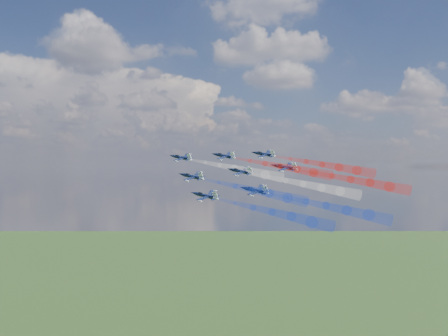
{
  "coord_description": "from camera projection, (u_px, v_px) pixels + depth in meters",
  "views": [
    {
      "loc": [
        -16.18,
        -170.77,
        132.97
      ],
      "look_at": [
        -7.66,
        -8.21,
        132.6
      ],
      "focal_mm": 38.79,
      "sensor_mm": 36.0,
      "label": 1
    }
  ],
  "objects": [
    {
      "name": "trail_inner_right",
      "position": [
        281.0,
        166.0,
        160.77
      ],
      "size": [
        30.99,
        23.74,
        10.28
      ],
      "primitive_type": null,
      "rotation": [
        0.18,
        -0.35,
        0.9
      ],
      "color": "red"
    },
    {
      "name": "jet_lead",
      "position": [
        181.0,
        158.0,
        173.18
      ],
      "size": [
        13.38,
        12.94,
        7.11
      ],
      "primitive_type": null,
      "rotation": [
        0.18,
        -0.35,
        0.9
      ],
      "color": "black"
    },
    {
      "name": "trail_inner_left",
      "position": [
        252.0,
        190.0,
        144.77
      ],
      "size": [
        30.99,
        23.74,
        10.28
      ],
      "primitive_type": null,
      "rotation": [
        0.18,
        -0.35,
        0.9
      ],
      "color": "#1737C5"
    },
    {
      "name": "jet_rear_right",
      "position": [
        285.0,
        167.0,
        159.82
      ],
      "size": [
        13.38,
        12.94,
        7.11
      ],
      "primitive_type": null,
      "rotation": [
        0.18,
        -0.35,
        0.9
      ],
      "color": "black"
    },
    {
      "name": "trail_center_third",
      "position": [
        303.0,
        184.0,
        147.85
      ],
      "size": [
        30.99,
        23.74,
        10.28
      ],
      "primitive_type": null,
      "rotation": [
        0.18,
        -0.35,
        0.9
      ],
      "color": "white"
    },
    {
      "name": "trail_lead",
      "position": [
        234.0,
        168.0,
        161.64
      ],
      "size": [
        30.99,
        23.74,
        10.28
      ],
      "primitive_type": null,
      "rotation": [
        0.18,
        -0.35,
        0.9
      ],
      "color": "white"
    },
    {
      "name": "trail_rear_left",
      "position": [
        326.0,
        206.0,
        133.12
      ],
      "size": [
        30.99,
        23.74,
        10.28
      ],
      "primitive_type": null,
      "rotation": [
        0.18,
        -0.35,
        0.9
      ],
      "color": "#1737C5"
    },
    {
      "name": "jet_inner_right",
      "position": [
        224.0,
        156.0,
        172.31
      ],
      "size": [
        13.38,
        12.94,
        7.11
      ],
      "primitive_type": null,
      "rotation": [
        0.18,
        -0.35,
        0.9
      ],
      "color": "black"
    },
    {
      "name": "trail_outer_right",
      "position": [
        322.0,
        164.0,
        163.11
      ],
      "size": [
        30.99,
        23.74,
        10.28
      ],
      "primitive_type": null,
      "rotation": [
        0.18,
        -0.35,
        0.9
      ],
      "color": "red"
    },
    {
      "name": "jet_outer_left",
      "position": [
        206.0,
        196.0,
        144.59
      ],
      "size": [
        13.38,
        12.94,
        7.11
      ],
      "primitive_type": null,
      "rotation": [
        0.18,
        -0.35,
        0.9
      ],
      "color": "black"
    },
    {
      "name": "trail_outer_left",
      "position": [
        272.0,
        212.0,
        133.04
      ],
      "size": [
        30.99,
        23.74,
        10.28
      ],
      "primitive_type": null,
      "rotation": [
        0.18,
        -0.35,
        0.9
      ],
      "color": "#1737C5"
    },
    {
      "name": "jet_inner_left",
      "position": [
        192.0,
        177.0,
        156.31
      ],
      "size": [
        13.38,
        12.94,
        7.11
      ],
      "primitive_type": null,
      "rotation": [
        0.18,
        -0.35,
        0.9
      ],
      "color": "black"
    },
    {
      "name": "trail_rear_right",
      "position": [
        351.0,
        179.0,
        148.28
      ],
      "size": [
        30.99,
        23.74,
        10.28
      ],
      "primitive_type": null,
      "rotation": [
        0.18,
        -0.35,
        0.9
      ],
      "color": "red"
    },
    {
      "name": "jet_rear_left",
      "position": [
        255.0,
        190.0,
        144.67
      ],
      "size": [
        13.38,
        12.94,
        7.11
      ],
      "primitive_type": null,
      "rotation": [
        0.18,
        -0.35,
        0.9
      ],
      "color": "black"
    },
    {
      "name": "jet_center_third",
      "position": [
        241.0,
        171.0,
        159.4
      ],
      "size": [
        13.38,
        12.94,
        7.11
      ],
      "primitive_type": null,
      "rotation": [
        0.18,
        -0.35,
        0.9
      ],
      "color": "black"
    },
    {
      "name": "jet_outer_right",
      "position": [
        264.0,
        154.0,
        174.66
      ],
      "size": [
        13.38,
        12.94,
        7.11
      ],
      "primitive_type": null,
      "rotation": [
        0.18,
        -0.35,
        0.9
      ],
      "color": "black"
    }
  ]
}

